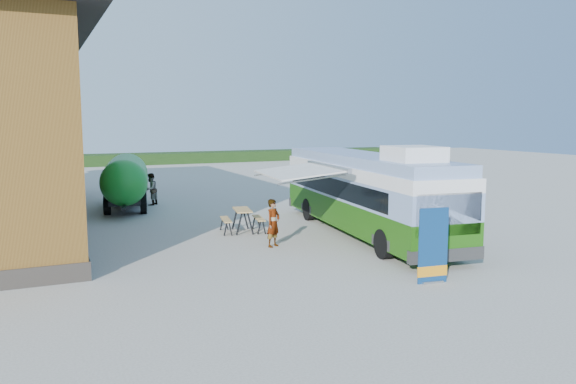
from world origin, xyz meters
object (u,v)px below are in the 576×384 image
bus (365,190)px  slurry_tanker (126,179)px  picnic_table (242,215)px  person_a (273,223)px  person_b (151,189)px  banner (433,253)px

bus → slurry_tanker: (-7.08, 9.30, -0.17)m
picnic_table → person_a: size_ratio=1.10×
person_a → person_b: size_ratio=1.01×
bus → banner: bearing=-99.1°
banner → slurry_tanker: (-5.33, 15.32, 0.63)m
bus → person_b: bus is taller
person_a → bus: bearing=-22.2°
banner → picnic_table: bearing=112.2°
picnic_table → bus: bearing=-17.7°
banner → slurry_tanker: bearing=116.3°
person_a → picnic_table: bearing=62.1°
bus → slurry_tanker: 11.69m
banner → person_a: banner is taller
bus → banner: (-1.74, -6.03, -0.80)m
picnic_table → slurry_tanker: (-3.13, 7.17, 0.78)m
person_b → slurry_tanker: 1.70m
picnic_table → person_b: bearing=113.5°
banner → person_b: banner is taller
person_a → slurry_tanker: (-3.24, 9.85, 0.64)m
bus → picnic_table: bus is taller
person_a → banner: bearing=-99.4°
banner → bus: bearing=80.9°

